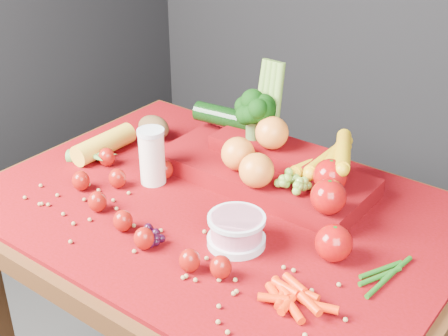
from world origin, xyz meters
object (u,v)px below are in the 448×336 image
Objects in this scene: table at (219,244)px; produce_mound at (273,162)px; milk_glass at (152,154)px; yogurt_bowl at (236,230)px.

produce_mound is at bearing 74.70° from table.
milk_glass is at bearing -144.81° from produce_mound.
yogurt_bowl is (0.12, -0.09, 0.14)m from table.
table is 1.88× the size of produce_mound.
produce_mound reaches higher than milk_glass.
milk_glass reaches higher than yogurt_bowl.
table is 7.95× the size of milk_glass.
produce_mound reaches higher than table.
table is 0.21m from yogurt_bowl.
table is 0.26m from milk_glass.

